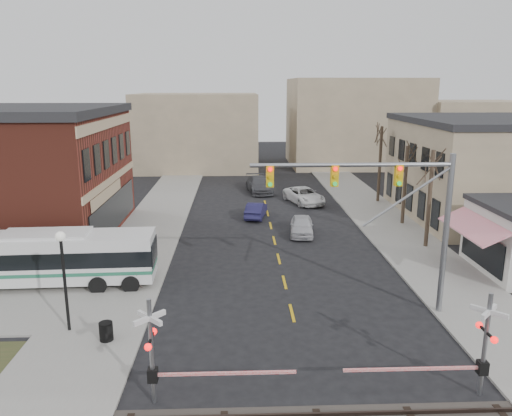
{
  "coord_description": "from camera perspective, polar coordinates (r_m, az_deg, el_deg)",
  "views": [
    {
      "loc": [
        -2.68,
        -20.85,
        11.07
      ],
      "look_at": [
        -1.5,
        9.84,
        3.5
      ],
      "focal_mm": 35.0,
      "sensor_mm": 36.0,
      "label": 1
    }
  ],
  "objects": [
    {
      "name": "ground",
      "position": [
        23.75,
        4.67,
        -13.98
      ],
      "size": [
        160.0,
        160.0,
        0.0
      ],
      "primitive_type": "plane",
      "color": "black",
      "rests_on": "ground"
    },
    {
      "name": "sidewalk_west",
      "position": [
        42.85,
        -11.29,
        -1.32
      ],
      "size": [
        5.0,
        60.0,
        0.12
      ],
      "primitive_type": "cube",
      "color": "gray",
      "rests_on": "ground"
    },
    {
      "name": "sidewalk_east",
      "position": [
        44.02,
        13.93,
        -1.05
      ],
      "size": [
        5.0,
        60.0,
        0.12
      ],
      "primitive_type": "cube",
      "color": "gray",
      "rests_on": "ground"
    },
    {
      "name": "tree_east_a",
      "position": [
        36.19,
        19.21,
        0.99
      ],
      "size": [
        0.28,
        0.28,
        6.75
      ],
      "color": "#382B21",
      "rests_on": "sidewalk_east"
    },
    {
      "name": "tree_east_b",
      "position": [
        41.85,
        16.64,
        2.52
      ],
      "size": [
        0.28,
        0.28,
        6.3
      ],
      "color": "#382B21",
      "rests_on": "sidewalk_east"
    },
    {
      "name": "tree_east_c",
      "position": [
        49.35,
        13.97,
        4.87
      ],
      "size": [
        0.28,
        0.28,
        7.2
      ],
      "color": "#382B21",
      "rests_on": "sidewalk_east"
    },
    {
      "name": "transit_bus",
      "position": [
        30.28,
        -22.71,
        -5.25
      ],
      "size": [
        11.87,
        3.07,
        3.03
      ],
      "color": "silver",
      "rests_on": "ground"
    },
    {
      "name": "traffic_signal_mast",
      "position": [
        24.37,
        15.42,
        0.65
      ],
      "size": [
        9.57,
        0.3,
        8.0
      ],
      "color": "gray",
      "rests_on": "ground"
    },
    {
      "name": "rr_crossing_west",
      "position": [
        18.46,
        -10.49,
        -15.94
      ],
      "size": [
        5.6,
        1.36,
        4.0
      ],
      "color": "gray",
      "rests_on": "ground"
    },
    {
      "name": "rr_crossing_east",
      "position": [
        20.14,
        23.58,
        -14.26
      ],
      "size": [
        5.6,
        1.36,
        4.0
      ],
      "color": "gray",
      "rests_on": "ground"
    },
    {
      "name": "street_lamp",
      "position": [
        23.89,
        -21.22,
        -5.7
      ],
      "size": [
        0.44,
        0.44,
        4.72
      ],
      "color": "black",
      "rests_on": "sidewalk_west"
    },
    {
      "name": "trash_bin",
      "position": [
        23.56,
        -16.76,
        -13.34
      ],
      "size": [
        0.6,
        0.6,
        0.84
      ],
      "primitive_type": "cylinder",
      "color": "black",
      "rests_on": "sidewalk_west"
    },
    {
      "name": "car_a",
      "position": [
        38.02,
        5.25,
        -2.01
      ],
      "size": [
        2.18,
        4.39,
        1.44
      ],
      "primitive_type": "imported",
      "rotation": [
        0.0,
        0.0,
        -0.12
      ],
      "color": "#B7B7BC",
      "rests_on": "ground"
    },
    {
      "name": "car_b",
      "position": [
        42.77,
        0.0,
        -0.23
      ],
      "size": [
        2.17,
        4.26,
        1.34
      ],
      "primitive_type": "imported",
      "rotation": [
        0.0,
        0.0,
        2.95
      ],
      "color": "#1D1A43",
      "rests_on": "ground"
    },
    {
      "name": "car_c",
      "position": [
        48.21,
        5.52,
        1.43
      ],
      "size": [
        4.02,
        5.93,
        1.51
      ],
      "primitive_type": "imported",
      "rotation": [
        0.0,
        0.0,
        0.31
      ],
      "color": "silver",
      "rests_on": "ground"
    },
    {
      "name": "car_d",
      "position": [
        52.91,
        0.38,
        2.68
      ],
      "size": [
        3.05,
        5.96,
        1.65
      ],
      "primitive_type": "imported",
      "rotation": [
        0.0,
        0.0,
        0.13
      ],
      "color": "#424347",
      "rests_on": "ground"
    },
    {
      "name": "pedestrian_near",
      "position": [
        28.39,
        -13.31,
        -7.09
      ],
      "size": [
        0.69,
        0.84,
        1.97
      ],
      "primitive_type": "imported",
      "rotation": [
        0.0,
        0.0,
        1.22
      ],
      "color": "#594D47",
      "rests_on": "sidewalk_west"
    },
    {
      "name": "pedestrian_far",
      "position": [
        30.65,
        -14.83,
        -5.96
      ],
      "size": [
        0.99,
        0.97,
        1.61
      ],
      "primitive_type": "imported",
      "rotation": [
        0.0,
        0.0,
        0.69
      ],
      "color": "#33405A",
      "rests_on": "sidewalk_west"
    }
  ]
}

